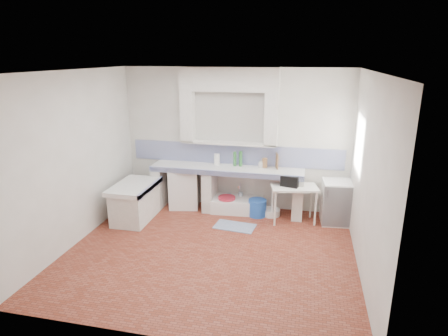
% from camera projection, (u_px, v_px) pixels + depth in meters
% --- Properties ---
extents(floor, '(4.50, 4.50, 0.00)m').
position_uv_depth(floor, '(211.00, 251.00, 6.07)').
color(floor, brown).
rests_on(floor, ground).
extents(ceiling, '(4.50, 4.50, 0.00)m').
position_uv_depth(ceiling, '(208.00, 71.00, 5.27)').
color(ceiling, white).
rests_on(ceiling, ground).
extents(wall_back, '(4.50, 0.00, 4.50)m').
position_uv_depth(wall_back, '(235.00, 140.00, 7.54)').
color(wall_back, silver).
rests_on(wall_back, ground).
extents(wall_front, '(4.50, 0.00, 4.50)m').
position_uv_depth(wall_front, '(159.00, 223.00, 3.80)').
color(wall_front, silver).
rests_on(wall_front, ground).
extents(wall_left, '(0.00, 4.50, 4.50)m').
position_uv_depth(wall_left, '(75.00, 159.00, 6.14)').
color(wall_left, silver).
rests_on(wall_left, ground).
extents(wall_right, '(0.00, 4.50, 4.50)m').
position_uv_depth(wall_right, '(368.00, 178.00, 5.21)').
color(wall_right, silver).
rests_on(wall_right, ground).
extents(alcove_mass, '(1.90, 0.25, 0.45)m').
position_uv_depth(alcove_mass, '(229.00, 79.00, 7.11)').
color(alcove_mass, silver).
rests_on(alcove_mass, ground).
extents(window_frame, '(0.35, 0.86, 1.06)m').
position_uv_depth(window_frame, '(370.00, 145.00, 6.24)').
color(window_frame, '#3C2413').
rests_on(window_frame, ground).
extents(lace_valance, '(0.01, 0.84, 0.24)m').
position_uv_depth(lace_valance, '(364.00, 121.00, 6.16)').
color(lace_valance, white).
rests_on(lace_valance, ground).
extents(counter_slab, '(3.00, 0.60, 0.08)m').
position_uv_depth(counter_slab, '(227.00, 169.00, 7.44)').
color(counter_slab, white).
rests_on(counter_slab, ground).
extents(counter_lip, '(3.00, 0.04, 0.10)m').
position_uv_depth(counter_lip, '(224.00, 174.00, 7.18)').
color(counter_lip, navy).
rests_on(counter_lip, ground).
extents(counter_pier_left, '(0.20, 0.55, 0.82)m').
position_uv_depth(counter_pier_left, '(161.00, 186.00, 7.86)').
color(counter_pier_left, silver).
rests_on(counter_pier_left, ground).
extents(counter_pier_mid, '(0.20, 0.55, 0.82)m').
position_uv_depth(counter_pier_mid, '(210.00, 190.00, 7.64)').
color(counter_pier_mid, silver).
rests_on(counter_pier_mid, ground).
extents(counter_pier_right, '(0.20, 0.55, 0.82)m').
position_uv_depth(counter_pier_right, '(298.00, 196.00, 7.28)').
color(counter_pier_right, silver).
rests_on(counter_pier_right, ground).
extents(peninsula_top, '(0.70, 1.10, 0.08)m').
position_uv_depth(peninsula_top, '(134.00, 186.00, 7.08)').
color(peninsula_top, white).
rests_on(peninsula_top, ground).
extents(peninsula_base, '(0.60, 1.00, 0.62)m').
position_uv_depth(peninsula_base, '(135.00, 204.00, 7.18)').
color(peninsula_base, silver).
rests_on(peninsula_base, ground).
extents(peninsula_lip, '(0.04, 1.10, 0.10)m').
position_uv_depth(peninsula_lip, '(151.00, 188.00, 7.01)').
color(peninsula_lip, navy).
rests_on(peninsula_lip, ground).
extents(backsplash, '(4.27, 0.03, 0.40)m').
position_uv_depth(backsplash, '(235.00, 154.00, 7.62)').
color(backsplash, navy).
rests_on(backsplash, ground).
extents(stove, '(0.68, 0.66, 0.82)m').
position_uv_depth(stove, '(184.00, 187.00, 7.78)').
color(stove, white).
rests_on(stove, ground).
extents(sink, '(1.05, 0.62, 0.24)m').
position_uv_depth(sink, '(238.00, 205.00, 7.61)').
color(sink, white).
rests_on(sink, ground).
extents(side_table, '(0.92, 0.64, 0.04)m').
position_uv_depth(side_table, '(293.00, 204.00, 7.06)').
color(side_table, white).
rests_on(side_table, ground).
extents(fridge, '(0.56, 0.56, 0.81)m').
position_uv_depth(fridge, '(336.00, 202.00, 7.01)').
color(fridge, white).
rests_on(fridge, ground).
extents(bucket_red, '(0.35, 0.35, 0.32)m').
position_uv_depth(bucket_red, '(227.00, 204.00, 7.55)').
color(bucket_red, '#B12034').
rests_on(bucket_red, ground).
extents(bucket_orange, '(0.32, 0.32, 0.26)m').
position_uv_depth(bucket_orange, '(233.00, 206.00, 7.54)').
color(bucket_orange, '#C53F22').
rests_on(bucket_orange, ground).
extents(bucket_blue, '(0.42, 0.42, 0.33)m').
position_uv_depth(bucket_blue, '(257.00, 208.00, 7.37)').
color(bucket_blue, blue).
rests_on(bucket_blue, ground).
extents(basin_white, '(0.44, 0.44, 0.13)m').
position_uv_depth(basin_white, '(271.00, 212.00, 7.42)').
color(basin_white, white).
rests_on(basin_white, ground).
extents(water_bottle_a, '(0.09, 0.09, 0.30)m').
position_uv_depth(water_bottle_a, '(229.00, 200.00, 7.78)').
color(water_bottle_a, silver).
rests_on(water_bottle_a, ground).
extents(water_bottle_b, '(0.11, 0.11, 0.34)m').
position_uv_depth(water_bottle_b, '(241.00, 200.00, 7.72)').
color(water_bottle_b, silver).
rests_on(water_bottle_b, ground).
extents(black_bag, '(0.36, 0.26, 0.20)m').
position_uv_depth(black_bag, '(290.00, 181.00, 6.96)').
color(black_bag, black).
rests_on(black_bag, side_table).
extents(green_bottle_a, '(0.08, 0.08, 0.29)m').
position_uv_depth(green_bottle_a, '(235.00, 159.00, 7.50)').
color(green_bottle_a, '#2C6C30').
rests_on(green_bottle_a, counter_slab).
extents(green_bottle_b, '(0.09, 0.09, 0.30)m').
position_uv_depth(green_bottle_b, '(241.00, 159.00, 7.47)').
color(green_bottle_b, '#2C6C30').
rests_on(green_bottle_b, counter_slab).
extents(knife_block, '(0.10, 0.09, 0.19)m').
position_uv_depth(knife_block, '(265.00, 163.00, 7.39)').
color(knife_block, '#98693C').
rests_on(knife_block, counter_slab).
extents(cutting_board, '(0.07, 0.22, 0.30)m').
position_uv_depth(cutting_board, '(277.00, 161.00, 7.33)').
color(cutting_board, '#98693C').
rests_on(cutting_board, counter_slab).
extents(paper_towel, '(0.14, 0.14, 0.23)m').
position_uv_depth(paper_towel, '(217.00, 159.00, 7.58)').
color(paper_towel, white).
rests_on(paper_towel, counter_slab).
extents(soap_bottle, '(0.09, 0.09, 0.18)m').
position_uv_depth(soap_bottle, '(261.00, 163.00, 7.41)').
color(soap_bottle, white).
rests_on(soap_bottle, counter_slab).
extents(rug, '(0.77, 0.50, 0.01)m').
position_uv_depth(rug, '(235.00, 226.00, 6.94)').
color(rug, '#3A5789').
rests_on(rug, ground).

